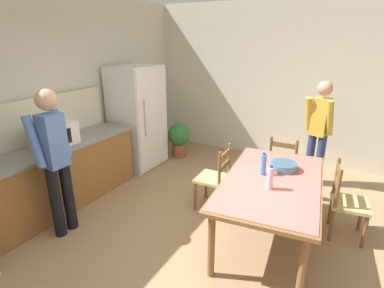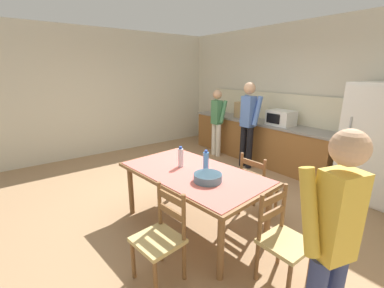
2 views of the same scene
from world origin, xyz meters
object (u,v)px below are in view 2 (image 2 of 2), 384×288
object	(u,v)px
person_at_sink	(217,119)
bottle_near_centre	(181,157)
dining_table	(193,177)
chair_head_end	(282,240)
serving_bowl	(208,177)
chair_side_near_right	(161,237)
refrigerator	(376,143)
bottle_off_centre	(206,161)
microwave	(281,118)
paper_bag	(240,110)
person_by_table	(332,240)
person_at_counter	(248,121)
chair_side_far_right	(257,187)

from	to	relation	value
person_at_sink	bottle_near_centre	bearing A→B (deg)	-141.71
dining_table	chair_head_end	size ratio (longest dim) A/B	2.14
serving_bowl	chair_side_near_right	xyz separation A→B (m)	(0.17, -0.72, -0.38)
refrigerator	bottle_off_centre	size ratio (longest dim) A/B	6.69
chair_head_end	person_at_sink	size ratio (longest dim) A/B	0.59
refrigerator	dining_table	bearing A→B (deg)	-110.93
microwave	serving_bowl	world-z (taller)	microwave
paper_bag	dining_table	xyz separation A→B (m)	(1.75, -2.72, -0.39)
bottle_off_centre	person_by_table	bearing A→B (deg)	-12.55
paper_bag	chair_side_near_right	bearing A→B (deg)	-57.12
dining_table	bottle_off_centre	xyz separation A→B (m)	(0.08, 0.14, 0.20)
serving_bowl	person_at_sink	xyz separation A→B (m)	(-2.34, 2.27, 0.05)
bottle_off_centre	person_at_counter	bearing A→B (deg)	118.80
dining_table	chair_side_far_right	xyz separation A→B (m)	(0.33, 0.85, -0.25)
bottle_near_centre	person_at_counter	size ratio (longest dim) A/B	0.15
chair_head_end	refrigerator	bearing A→B (deg)	3.39
bottle_off_centre	chair_head_end	xyz separation A→B (m)	(1.13, -0.01, -0.45)
microwave	person_at_sink	distance (m)	1.45
bottle_off_centre	person_at_sink	bearing A→B (deg)	134.96
chair_side_far_right	person_at_sink	world-z (taller)	person_at_sink
microwave	person_at_sink	bearing A→B (deg)	-159.76
chair_side_near_right	chair_side_far_right	distance (m)	1.62
refrigerator	chair_side_far_right	size ratio (longest dim) A/B	1.98
microwave	person_at_sink	size ratio (longest dim) A/B	0.32
chair_side_far_right	person_at_sink	bearing A→B (deg)	-33.04
paper_bag	microwave	bearing A→B (deg)	0.40
dining_table	chair_head_end	xyz separation A→B (m)	(1.21, 0.13, -0.25)
dining_table	bottle_near_centre	world-z (taller)	bottle_near_centre
paper_bag	person_at_sink	xyz separation A→B (m)	(-0.25, -0.49, -0.21)
refrigerator	chair_side_near_right	world-z (taller)	refrigerator
bottle_near_centre	serving_bowl	bearing A→B (deg)	-2.04
bottle_near_centre	serving_bowl	xyz separation A→B (m)	(0.56, -0.02, -0.07)
person_by_table	bottle_off_centre	bearing A→B (deg)	3.72
bottle_off_centre	chair_side_far_right	bearing A→B (deg)	70.58
microwave	serving_bowl	distance (m)	2.95
paper_bag	chair_side_far_right	xyz separation A→B (m)	(2.08, -1.87, -0.64)
paper_bag	refrigerator	bearing A→B (deg)	-0.23
dining_table	bottle_off_centre	world-z (taller)	bottle_off_centre
refrigerator	person_at_counter	distance (m)	2.15
serving_bowl	person_at_counter	world-z (taller)	person_at_counter
chair_side_near_right	bottle_near_centre	bearing A→B (deg)	127.51
paper_bag	person_by_table	xyz separation A→B (m)	(3.52, -2.96, -0.15)
bottle_near_centre	chair_head_end	bearing A→B (deg)	6.05
chair_side_far_right	paper_bag	bearing A→B (deg)	-44.42
microwave	chair_side_far_right	xyz separation A→B (m)	(0.98, -1.88, -0.61)
chair_side_near_right	chair_side_far_right	xyz separation A→B (m)	(-0.17, 1.61, 0.00)
chair_head_end	microwave	bearing A→B (deg)	35.14
refrigerator	chair_side_near_right	distance (m)	3.54
bottle_near_centre	person_at_sink	distance (m)	2.87
person_by_table	serving_bowl	bearing A→B (deg)	8.57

